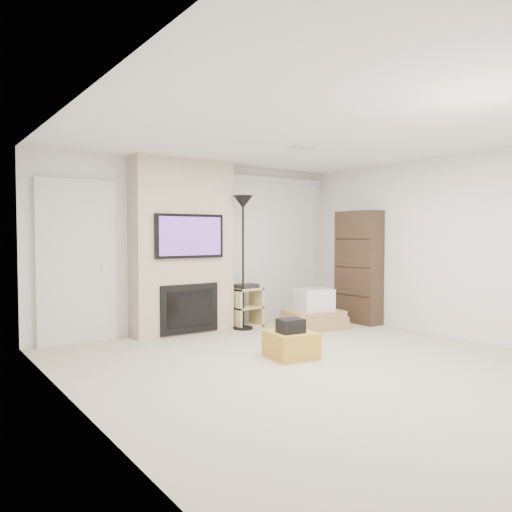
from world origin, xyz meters
TOP-DOWN VIEW (x-y plane):
  - floor at (0.00, 0.00)m, footprint 5.00×5.50m
  - ceiling at (0.00, 0.00)m, footprint 5.00×5.50m
  - wall_back at (0.00, 2.75)m, footprint 5.00×0.00m
  - wall_left at (-2.50, 0.00)m, footprint 0.00×5.50m
  - wall_right at (2.50, 0.00)m, footprint 0.00×5.50m
  - hvac_vent at (0.40, 0.80)m, footprint 0.35×0.18m
  - ottoman at (-0.02, 0.47)m, footprint 0.56×0.56m
  - black_bag at (-0.05, 0.44)m, footprint 0.31×0.25m
  - fireplace_wall at (-0.35, 2.54)m, footprint 1.50×0.47m
  - entry_door at (-1.80, 2.71)m, footprint 1.02×0.11m
  - vertical_blinds at (1.40, 2.70)m, footprint 1.98×0.10m
  - floor_lamp at (0.50, 2.25)m, footprint 0.30×0.30m
  - av_stand at (0.65, 2.40)m, footprint 0.45×0.38m
  - box_stack at (1.42, 1.68)m, footprint 1.01×0.84m
  - bookshelf at (2.34, 1.65)m, footprint 0.30×0.80m

SIDE VIEW (x-z plane):
  - floor at x=0.00m, z-range 0.00..0.00m
  - ottoman at x=-0.02m, z-range 0.00..0.30m
  - box_stack at x=1.42m, z-range -0.07..0.53m
  - av_stand at x=0.65m, z-range 0.02..0.68m
  - black_bag at x=-0.05m, z-range 0.30..0.46m
  - bookshelf at x=2.34m, z-range 0.00..1.80m
  - entry_door at x=-1.80m, z-range -0.02..2.12m
  - fireplace_wall at x=-0.35m, z-range -0.01..2.49m
  - wall_back at x=0.00m, z-range 0.00..2.50m
  - wall_left at x=-2.50m, z-range 0.00..2.50m
  - wall_right at x=2.50m, z-range 0.00..2.50m
  - vertical_blinds at x=1.40m, z-range 0.09..2.46m
  - floor_lamp at x=0.50m, z-range 0.58..2.58m
  - hvac_vent at x=0.40m, z-range 2.49..2.50m
  - ceiling at x=0.00m, z-range 2.50..2.50m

